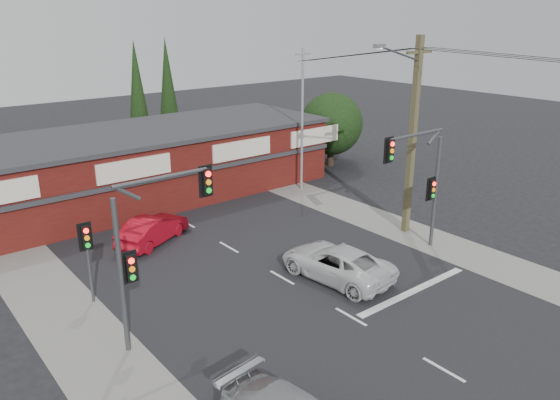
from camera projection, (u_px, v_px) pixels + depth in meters
ground at (327, 304)px, 21.71m from camera, size 120.00×120.00×0.00m
road_strip at (253, 261)px, 25.40m from camera, size 14.00×70.00×0.01m
verge_left at (70, 323)px, 20.37m from camera, size 3.00×70.00×0.02m
verge_right at (376, 220)px, 30.43m from camera, size 3.00×70.00×0.02m
stop_line at (413, 291)px, 22.67m from camera, size 6.50×0.35×0.01m
white_suv at (336, 263)px, 23.60m from camera, size 2.97×5.47×1.46m
red_sedan at (153, 229)px, 27.30m from camera, size 4.49×3.30×1.41m
lane_dashes at (229, 247)px, 26.91m from camera, size 0.12×51.71×0.01m
shop_building at (123, 167)px, 32.96m from camera, size 27.30×8.40×4.22m
tree_cluster at (329, 127)px, 40.86m from camera, size 5.90×5.10×5.50m
conifer_near at (137, 92)px, 39.71m from camera, size 1.80×1.80×9.25m
conifer_far at (168, 86)px, 43.26m from camera, size 1.80×1.80×9.25m
traffic_mast_left at (148, 236)px, 18.11m from camera, size 3.77×0.27×5.97m
traffic_mast_right at (423, 173)px, 25.23m from camera, size 3.96×0.27×5.97m
pedestal_signal at (87, 246)px, 21.10m from camera, size 0.55×0.27×3.38m
utility_pole at (411, 131)px, 27.11m from camera, size 4.38×0.59×10.00m
steel_pole at (302, 118)px, 34.36m from camera, size 1.20×0.16×9.00m
power_lines at (529, 63)px, 21.97m from camera, size 2.01×29.00×1.22m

